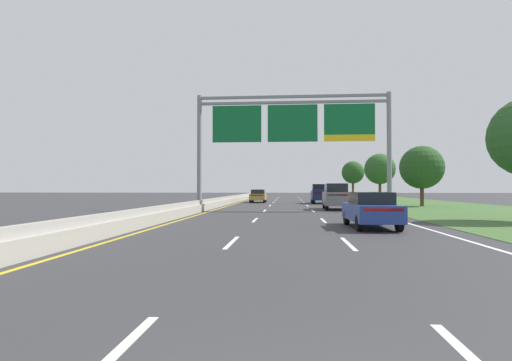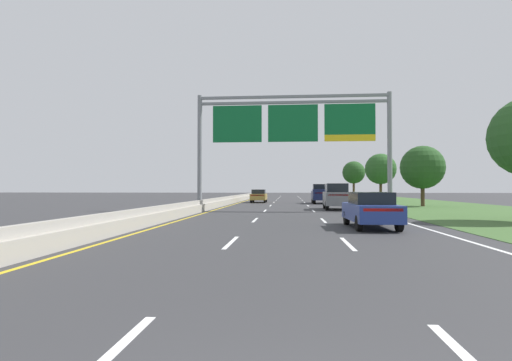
% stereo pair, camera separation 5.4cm
% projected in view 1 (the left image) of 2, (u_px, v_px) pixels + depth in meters
% --- Properties ---
extents(ground_plane, '(220.00, 220.00, 0.00)m').
position_uv_depth(ground_plane, '(289.00, 207.00, 37.16)').
color(ground_plane, '#333335').
extents(lane_striping, '(11.96, 106.00, 0.01)m').
position_uv_depth(lane_striping, '(289.00, 207.00, 36.70)').
color(lane_striping, white).
rests_on(lane_striping, ground).
extents(grass_verge_right, '(14.00, 110.00, 0.02)m').
position_uv_depth(grass_verge_right, '(444.00, 207.00, 36.04)').
color(grass_verge_right, '#3D602D').
rests_on(grass_verge_right, ground).
extents(median_barrier_concrete, '(0.60, 110.00, 0.85)m').
position_uv_depth(median_barrier_concrete, '(218.00, 203.00, 37.70)').
color(median_barrier_concrete, '#A8A399').
rests_on(median_barrier_concrete, ground).
extents(overhead_sign_gantry, '(15.06, 0.42, 9.09)m').
position_uv_depth(overhead_sign_gantry, '(292.00, 128.00, 31.01)').
color(overhead_sign_gantry, gray).
rests_on(overhead_sign_gantry, ground).
extents(pickup_truck_navy, '(2.09, 5.43, 2.20)m').
position_uv_depth(pickup_truck_navy, '(320.00, 194.00, 45.56)').
color(pickup_truck_navy, '#161E47').
rests_on(pickup_truck_navy, ground).
extents(car_gold_left_lane_sedan, '(1.83, 4.40, 1.57)m').
position_uv_depth(car_gold_left_lane_sedan, '(258.00, 196.00, 48.38)').
color(car_gold_left_lane_sedan, '#A38438').
rests_on(car_gold_left_lane_sedan, ground).
extents(car_grey_right_lane_suv, '(2.03, 4.75, 2.11)m').
position_uv_depth(car_grey_right_lane_suv, '(336.00, 196.00, 32.52)').
color(car_grey_right_lane_suv, slate).
rests_on(car_grey_right_lane_suv, ground).
extents(car_blue_right_lane_sedan, '(1.93, 4.44, 1.57)m').
position_uv_depth(car_blue_right_lane_sedan, '(371.00, 209.00, 17.63)').
color(car_blue_right_lane_sedan, navy).
rests_on(car_blue_right_lane_sedan, ground).
extents(roadside_tree_mid, '(4.10, 4.10, 5.77)m').
position_uv_depth(roadside_tree_mid, '(422.00, 167.00, 38.08)').
color(roadside_tree_mid, '#4C3823').
rests_on(roadside_tree_mid, ground).
extents(roadside_tree_far, '(4.06, 4.06, 6.32)m').
position_uv_depth(roadside_tree_far, '(380.00, 169.00, 53.06)').
color(roadside_tree_far, '#4C3823').
rests_on(roadside_tree_far, ground).
extents(roadside_tree_distant, '(3.59, 3.59, 6.04)m').
position_uv_depth(roadside_tree_distant, '(353.00, 173.00, 64.11)').
color(roadside_tree_distant, '#4C3823').
rests_on(roadside_tree_distant, ground).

